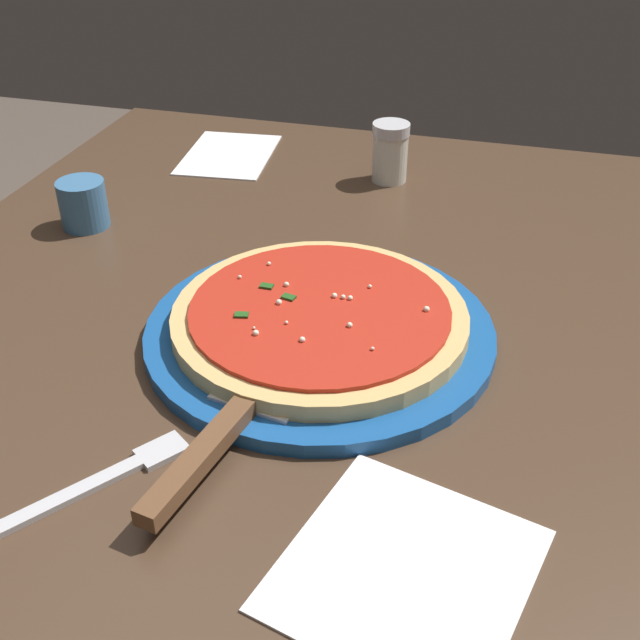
# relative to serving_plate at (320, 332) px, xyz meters

# --- Properties ---
(restaurant_table) EXTENTS (1.02, 0.90, 0.76)m
(restaurant_table) POSITION_rel_serving_plate_xyz_m (-0.02, -0.00, -0.14)
(restaurant_table) COLOR black
(restaurant_table) RESTS_ON ground_plane
(serving_plate) EXTENTS (0.31, 0.31, 0.01)m
(serving_plate) POSITION_rel_serving_plate_xyz_m (0.00, 0.00, 0.00)
(serving_plate) COLOR #195199
(serving_plate) RESTS_ON restaurant_table
(pizza) EXTENTS (0.26, 0.26, 0.02)m
(pizza) POSITION_rel_serving_plate_xyz_m (0.00, -0.00, 0.02)
(pizza) COLOR #DBB26B
(pizza) RESTS_ON serving_plate
(pizza_server) EXTENTS (0.22, 0.08, 0.01)m
(pizza_server) POSITION_rel_serving_plate_xyz_m (0.15, -0.03, 0.01)
(pizza_server) COLOR silver
(pizza_server) RESTS_ON serving_plate
(cup_small_sauce) EXTENTS (0.05, 0.05, 0.05)m
(cup_small_sauce) POSITION_rel_serving_plate_xyz_m (-0.14, -0.32, 0.02)
(cup_small_sauce) COLOR teal
(cup_small_sauce) RESTS_ON restaurant_table
(napkin_folded_right) EXTENTS (0.17, 0.13, 0.00)m
(napkin_folded_right) POSITION_rel_serving_plate_xyz_m (-0.38, -0.24, -0.01)
(napkin_folded_right) COLOR white
(napkin_folded_right) RESTS_ON restaurant_table
(napkin_loose_left) EXTENTS (0.19, 0.18, 0.00)m
(napkin_loose_left) POSITION_rel_serving_plate_xyz_m (0.23, 0.12, -0.01)
(napkin_loose_left) COLOR white
(napkin_loose_left) RESTS_ON restaurant_table
(fork) EXTENTS (0.16, 0.12, 0.00)m
(fork) POSITION_rel_serving_plate_xyz_m (0.23, -0.11, -0.00)
(fork) COLOR silver
(fork) RESTS_ON restaurant_table
(parmesan_shaker) EXTENTS (0.05, 0.05, 0.07)m
(parmesan_shaker) POSITION_rel_serving_plate_xyz_m (-0.36, -0.01, 0.03)
(parmesan_shaker) COLOR silver
(parmesan_shaker) RESTS_ON restaurant_table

